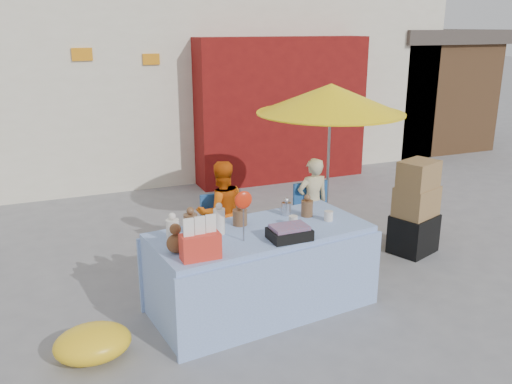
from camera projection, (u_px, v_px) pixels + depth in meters
name	position (u px, v px, depth m)	size (l,w,h in m)	color
ground	(263.00, 298.00, 5.78)	(80.00, 80.00, 0.00)	slate
backdrop	(147.00, 10.00, 11.68)	(14.00, 8.00, 7.80)	silver
market_table	(260.00, 268.00, 5.47)	(2.33, 1.29, 1.35)	#9AB9F7
chair_left	(226.00, 245.00, 6.54)	(0.48, 0.47, 0.85)	#1F4E91
chair_right	(317.00, 230.00, 7.00)	(0.48, 0.47, 0.85)	#1F4E91
vendor_orange	(221.00, 212.00, 6.54)	(0.61, 0.48, 1.26)	#DD580B
vendor_beige	(312.00, 203.00, 7.02)	(0.43, 0.28, 1.19)	beige
umbrella	(331.00, 99.00, 6.88)	(1.90, 1.90, 2.09)	gray
box_stack	(415.00, 211.00, 6.81)	(0.66, 0.61, 1.21)	black
tarp_bundle	(93.00, 343.00, 4.70)	(0.67, 0.53, 0.30)	yellow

